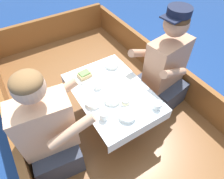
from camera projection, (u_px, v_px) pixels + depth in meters
ground_plane at (106, 124)px, 2.30m from camera, size 60.00×60.00×0.00m
boat_deck at (105, 118)px, 2.21m from camera, size 1.77×3.15×0.26m
gunwale_port at (17, 142)px, 1.68m from camera, size 0.06×3.15×0.33m
gunwale_starboard at (168, 71)px, 2.30m from camera, size 0.06×3.15×0.33m
bow_coaming at (50, 30)px, 2.87m from camera, size 1.65×0.06×0.38m
cockpit_table at (112, 95)px, 1.74m from camera, size 0.59×0.85×0.44m
person_port at (49, 133)px, 1.49m from camera, size 0.56×0.49×0.98m
person_starboard at (164, 69)px, 1.93m from camera, size 0.56×0.51×1.03m
plate_sandwich at (85, 77)px, 1.82m from camera, size 0.20×0.20×0.01m
plate_bread at (122, 79)px, 1.80m from camera, size 0.21×0.21×0.01m
sandwich at (84, 74)px, 1.80m from camera, size 0.12×0.10×0.05m
bowl_port_near at (112, 64)px, 1.91m from camera, size 0.12×0.12×0.04m
bowl_starboard_near at (112, 98)px, 1.62m from camera, size 0.14×0.14×0.04m
bowl_center_far at (127, 115)px, 1.51m from camera, size 0.13×0.13×0.04m
bowl_port_far at (93, 102)px, 1.60m from camera, size 0.13×0.13×0.04m
coffee_cup_port at (98, 85)px, 1.72m from camera, size 0.10×0.07×0.05m
coffee_cup_starboard at (157, 105)px, 1.56m from camera, size 0.10×0.07×0.06m
coffee_cup_center at (104, 115)px, 1.49m from camera, size 0.09×0.07×0.07m
tin_can at (126, 102)px, 1.59m from camera, size 0.07×0.07×0.05m
utensil_knife_port at (121, 69)px, 1.90m from camera, size 0.14×0.12×0.00m
utensil_fork_port at (132, 88)px, 1.73m from camera, size 0.12×0.14×0.00m
utensil_spoon_center at (127, 89)px, 1.72m from camera, size 0.15×0.11×0.01m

